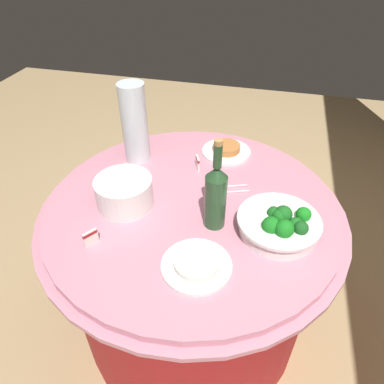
{
  "coord_description": "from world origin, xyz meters",
  "views": [
    {
      "loc": [
        0.98,
        0.24,
        1.59
      ],
      "look_at": [
        0.0,
        0.0,
        0.79
      ],
      "focal_mm": 32.66,
      "sensor_mm": 36.0,
      "label": 1
    }
  ],
  "objects_px": {
    "broccoli_bowl": "(280,224)",
    "label_placard_front": "(91,237)",
    "decorative_fruit_vase": "(135,127)",
    "food_plate_peanuts": "(226,150)",
    "label_placard_mid": "(123,171)",
    "label_placard_rear": "(198,162)",
    "wine_bottle": "(216,195)",
    "serving_tongs": "(226,189)",
    "plate_stack": "(124,192)",
    "food_plate_rice": "(196,264)"
  },
  "relations": [
    {
      "from": "broccoli_bowl",
      "to": "label_placard_front",
      "type": "height_order",
      "value": "broccoli_bowl"
    },
    {
      "from": "decorative_fruit_vase",
      "to": "label_placard_front",
      "type": "distance_m",
      "value": 0.54
    },
    {
      "from": "food_plate_peanuts",
      "to": "label_placard_mid",
      "type": "distance_m",
      "value": 0.48
    },
    {
      "from": "label_placard_front",
      "to": "label_placard_rear",
      "type": "height_order",
      "value": "same"
    },
    {
      "from": "broccoli_bowl",
      "to": "wine_bottle",
      "type": "height_order",
      "value": "wine_bottle"
    },
    {
      "from": "serving_tongs",
      "to": "label_placard_mid",
      "type": "height_order",
      "value": "label_placard_mid"
    },
    {
      "from": "serving_tongs",
      "to": "label_placard_front",
      "type": "relative_size",
      "value": 3.01
    },
    {
      "from": "wine_bottle",
      "to": "decorative_fruit_vase",
      "type": "xyz_separation_m",
      "value": [
        -0.33,
        -0.41,
        0.02
      ]
    },
    {
      "from": "plate_stack",
      "to": "label_placard_mid",
      "type": "distance_m",
      "value": 0.17
    },
    {
      "from": "serving_tongs",
      "to": "label_placard_front",
      "type": "bearing_deg",
      "value": -44.65
    },
    {
      "from": "food_plate_peanuts",
      "to": "broccoli_bowl",
      "type": "bearing_deg",
      "value": 28.78
    },
    {
      "from": "broccoli_bowl",
      "to": "label_placard_front",
      "type": "xyz_separation_m",
      "value": [
        0.2,
        -0.59,
        -0.01
      ]
    },
    {
      "from": "wine_bottle",
      "to": "label_placard_mid",
      "type": "height_order",
      "value": "wine_bottle"
    },
    {
      "from": "label_placard_rear",
      "to": "wine_bottle",
      "type": "bearing_deg",
      "value": 22.88
    },
    {
      "from": "label_placard_mid",
      "to": "wine_bottle",
      "type": "bearing_deg",
      "value": 66.45
    },
    {
      "from": "wine_bottle",
      "to": "food_plate_rice",
      "type": "distance_m",
      "value": 0.23
    },
    {
      "from": "decorative_fruit_vase",
      "to": "food_plate_peanuts",
      "type": "distance_m",
      "value": 0.42
    },
    {
      "from": "broccoli_bowl",
      "to": "food_plate_rice",
      "type": "xyz_separation_m",
      "value": [
        0.21,
        -0.24,
        -0.03
      ]
    },
    {
      "from": "plate_stack",
      "to": "label_placard_front",
      "type": "distance_m",
      "value": 0.22
    },
    {
      "from": "serving_tongs",
      "to": "food_plate_peanuts",
      "type": "xyz_separation_m",
      "value": [
        -0.27,
        -0.05,
        0.01
      ]
    },
    {
      "from": "label_placard_front",
      "to": "plate_stack",
      "type": "bearing_deg",
      "value": 171.78
    },
    {
      "from": "food_plate_rice",
      "to": "label_placard_rear",
      "type": "xyz_separation_m",
      "value": [
        -0.52,
        -0.12,
        0.02
      ]
    },
    {
      "from": "food_plate_peanuts",
      "to": "label_placard_mid",
      "type": "height_order",
      "value": "label_placard_mid"
    },
    {
      "from": "food_plate_peanuts",
      "to": "label_placard_mid",
      "type": "bearing_deg",
      "value": -52.79
    },
    {
      "from": "decorative_fruit_vase",
      "to": "food_plate_rice",
      "type": "distance_m",
      "value": 0.68
    },
    {
      "from": "broccoli_bowl",
      "to": "plate_stack",
      "type": "distance_m",
      "value": 0.56
    },
    {
      "from": "broccoli_bowl",
      "to": "serving_tongs",
      "type": "distance_m",
      "value": 0.29
    },
    {
      "from": "broccoli_bowl",
      "to": "food_plate_rice",
      "type": "height_order",
      "value": "broccoli_bowl"
    },
    {
      "from": "serving_tongs",
      "to": "label_placard_front",
      "type": "xyz_separation_m",
      "value": [
        0.39,
        -0.38,
        0.03
      ]
    },
    {
      "from": "serving_tongs",
      "to": "food_plate_rice",
      "type": "height_order",
      "value": "food_plate_rice"
    },
    {
      "from": "food_plate_peanuts",
      "to": "plate_stack",
      "type": "bearing_deg",
      "value": -34.54
    },
    {
      "from": "broccoli_bowl",
      "to": "food_plate_peanuts",
      "type": "distance_m",
      "value": 0.53
    },
    {
      "from": "broccoli_bowl",
      "to": "label_placard_rear",
      "type": "relative_size",
      "value": 5.09
    },
    {
      "from": "food_plate_peanuts",
      "to": "label_placard_front",
      "type": "bearing_deg",
      "value": -27.03
    },
    {
      "from": "food_plate_peanuts",
      "to": "label_placard_front",
      "type": "height_order",
      "value": "label_placard_front"
    },
    {
      "from": "wine_bottle",
      "to": "label_placard_mid",
      "type": "relative_size",
      "value": 6.11
    },
    {
      "from": "label_placard_front",
      "to": "label_placard_rear",
      "type": "xyz_separation_m",
      "value": [
        -0.51,
        0.24,
        0.0
      ]
    },
    {
      "from": "broccoli_bowl",
      "to": "label_placard_front",
      "type": "distance_m",
      "value": 0.62
    },
    {
      "from": "food_plate_rice",
      "to": "label_placard_front",
      "type": "height_order",
      "value": "label_placard_front"
    },
    {
      "from": "label_placard_front",
      "to": "label_placard_mid",
      "type": "relative_size",
      "value": 1.0
    },
    {
      "from": "broccoli_bowl",
      "to": "serving_tongs",
      "type": "bearing_deg",
      "value": -132.54
    },
    {
      "from": "food_plate_rice",
      "to": "food_plate_peanuts",
      "type": "bearing_deg",
      "value": -178.3
    },
    {
      "from": "food_plate_peanuts",
      "to": "food_plate_rice",
      "type": "height_order",
      "value": "food_plate_peanuts"
    },
    {
      "from": "wine_bottle",
      "to": "label_placard_front",
      "type": "distance_m",
      "value": 0.43
    },
    {
      "from": "broccoli_bowl",
      "to": "decorative_fruit_vase",
      "type": "xyz_separation_m",
      "value": [
        -0.33,
        -0.63,
        0.11
      ]
    },
    {
      "from": "serving_tongs",
      "to": "label_placard_mid",
      "type": "distance_m",
      "value": 0.43
    },
    {
      "from": "serving_tongs",
      "to": "food_plate_peanuts",
      "type": "relative_size",
      "value": 0.75
    },
    {
      "from": "broccoli_bowl",
      "to": "decorative_fruit_vase",
      "type": "bearing_deg",
      "value": -117.65
    },
    {
      "from": "plate_stack",
      "to": "serving_tongs",
      "type": "distance_m",
      "value": 0.39
    },
    {
      "from": "food_plate_peanuts",
      "to": "label_placard_mid",
      "type": "relative_size",
      "value": 4.0
    }
  ]
}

